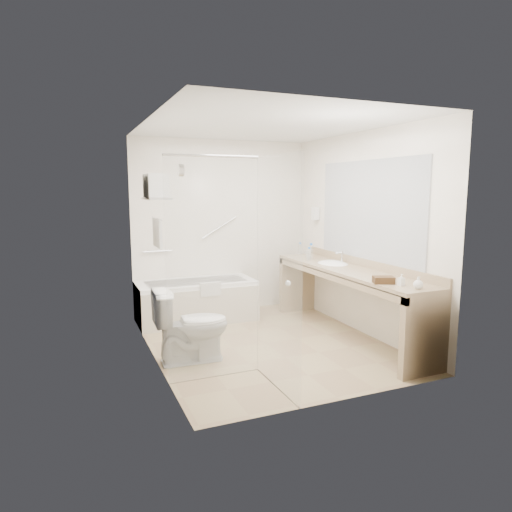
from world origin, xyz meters
name	(u,v)px	position (x,y,z in m)	size (l,w,h in m)	color
floor	(266,343)	(0.00, 0.00, 0.00)	(3.20, 3.20, 0.00)	tan
ceiling	(266,125)	(0.00, 0.00, 2.50)	(2.60, 3.20, 0.10)	silver
wall_back	(222,227)	(0.00, 1.60, 1.25)	(2.60, 0.10, 2.50)	white
wall_front	(345,257)	(0.00, -1.60, 1.25)	(2.60, 0.10, 2.50)	white
wall_left	(151,243)	(-1.30, 0.00, 1.25)	(0.10, 3.20, 2.50)	white
wall_right	(361,234)	(1.30, 0.00, 1.25)	(0.10, 3.20, 2.50)	white
bathtub	(196,301)	(-0.50, 1.24, 0.28)	(1.60, 0.73, 0.59)	white
grab_bar_short	(158,251)	(-0.95, 1.56, 0.95)	(0.03, 0.03, 0.40)	silver
grab_bar_long	(219,227)	(-0.05, 1.56, 1.25)	(0.03, 0.03, 0.60)	silver
shower_enclosure	(244,271)	(-0.63, -0.93, 1.07)	(0.96, 0.91, 2.11)	silver
towel_shelf	(156,194)	(-1.17, 0.35, 1.75)	(0.24, 0.55, 0.81)	silver
vanity_counter	(348,285)	(1.02, -0.15, 0.64)	(0.55, 2.70, 0.95)	tan
sink	(333,266)	(1.05, 0.25, 0.82)	(0.40, 0.52, 0.14)	white
faucet	(342,257)	(1.20, 0.25, 0.93)	(0.03, 0.03, 0.14)	silver
mirror	(368,210)	(1.29, -0.15, 1.55)	(0.02, 2.00, 1.20)	#A7ACB3
hairdryer_unit	(315,214)	(1.25, 1.05, 1.45)	(0.08, 0.10, 0.18)	silver
toilet	(191,326)	(-0.95, -0.21, 0.38)	(0.44, 0.78, 0.77)	white
amenity_basket	(384,280)	(0.86, -1.02, 0.88)	(0.21, 0.14, 0.07)	#4C321B
soap_bottle_a	(401,283)	(0.95, -1.19, 0.88)	(0.05, 0.12, 0.05)	silver
soap_bottle_b	(418,284)	(1.00, -1.37, 0.90)	(0.09, 0.12, 0.09)	silver
water_bottle_left	(309,254)	(0.89, 0.57, 0.93)	(0.06, 0.06, 0.18)	silver
water_bottle_mid	(311,252)	(0.98, 0.68, 0.95)	(0.07, 0.07, 0.22)	silver
water_bottle_right	(300,249)	(1.03, 1.10, 0.93)	(0.06, 0.06, 0.18)	silver
drinking_glass_near	(308,257)	(0.90, 0.62, 0.89)	(0.06, 0.06, 0.08)	silver
drinking_glass_far	(307,254)	(1.03, 0.89, 0.89)	(0.06, 0.06, 0.08)	silver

